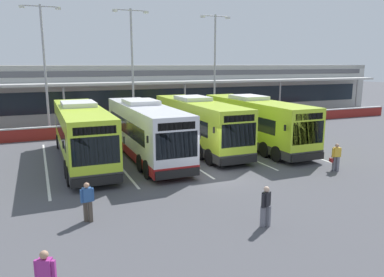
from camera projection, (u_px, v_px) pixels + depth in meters
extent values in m
plane|color=#4C4C51|center=(210.00, 177.00, 20.52)|extent=(200.00, 200.00, 0.00)
cube|color=#B7B7B2|center=(113.00, 93.00, 44.34)|extent=(70.00, 10.00, 5.50)
cube|color=#19232D|center=(123.00, 100.00, 39.90)|extent=(66.00, 0.08, 2.20)
cube|color=#4C4C51|center=(122.00, 73.00, 39.32)|extent=(68.00, 0.08, 0.60)
cube|color=beige|center=(125.00, 83.00, 38.19)|extent=(67.00, 3.00, 0.24)
cube|color=gray|center=(112.00, 67.00, 43.74)|extent=(70.00, 10.00, 0.50)
cylinder|color=#999999|center=(65.00, 107.00, 35.16)|extent=(0.20, 0.20, 4.20)
cylinder|color=#999999|center=(185.00, 102.00, 39.89)|extent=(0.20, 0.20, 4.20)
cylinder|color=#999999|center=(280.00, 98.00, 44.61)|extent=(0.20, 0.20, 4.20)
cylinder|color=#999999|center=(356.00, 95.00, 49.34)|extent=(0.20, 0.20, 4.20)
cube|color=maroon|center=(141.00, 127.00, 33.51)|extent=(60.00, 0.36, 1.00)
cube|color=#B2B2B2|center=(141.00, 121.00, 33.40)|extent=(60.00, 0.40, 0.10)
cube|color=#B7DB2D|center=(82.00, 133.00, 23.20)|extent=(2.57, 12.00, 3.19)
cube|color=#333333|center=(83.00, 153.00, 23.47)|extent=(2.59, 12.02, 0.56)
cube|color=black|center=(81.00, 128.00, 23.52)|extent=(2.60, 9.60, 0.96)
cube|color=black|center=(96.00, 151.00, 17.80)|extent=(2.31, 0.10, 1.40)
cube|color=black|center=(95.00, 130.00, 17.59)|extent=(2.05, 0.08, 0.40)
cube|color=silver|center=(78.00, 104.00, 23.76)|extent=(2.05, 2.80, 0.28)
cube|color=black|center=(98.00, 181.00, 18.00)|extent=(2.45, 0.16, 0.44)
cube|color=black|center=(124.00, 140.00, 18.60)|extent=(0.08, 0.12, 0.36)
cube|color=black|center=(63.00, 145.00, 17.49)|extent=(0.08, 0.12, 0.36)
cylinder|color=black|center=(92.00, 139.00, 28.09)|extent=(0.32, 1.04, 1.04)
cylinder|color=black|center=(59.00, 142.00, 27.18)|extent=(0.32, 1.04, 1.04)
cylinder|color=black|center=(111.00, 165.00, 21.04)|extent=(0.32, 1.04, 1.04)
cylinder|color=black|center=(67.00, 169.00, 20.14)|extent=(0.32, 1.04, 1.04)
cylinder|color=black|center=(116.00, 171.00, 19.78)|extent=(0.32, 1.04, 1.04)
cylinder|color=black|center=(70.00, 176.00, 18.87)|extent=(0.32, 1.04, 1.04)
cube|color=silver|center=(145.00, 129.00, 24.43)|extent=(2.57, 12.00, 3.19)
cube|color=#AD1E1E|center=(146.00, 149.00, 24.69)|extent=(2.59, 12.02, 0.56)
cube|color=black|center=(144.00, 125.00, 24.74)|extent=(2.60, 9.60, 0.96)
cube|color=black|center=(177.00, 145.00, 19.03)|extent=(2.31, 0.10, 1.40)
cube|color=black|center=(177.00, 126.00, 18.82)|extent=(2.05, 0.08, 0.40)
cube|color=silver|center=(141.00, 102.00, 24.99)|extent=(2.05, 2.80, 0.28)
cube|color=black|center=(178.00, 174.00, 19.23)|extent=(2.45, 0.16, 0.44)
cube|color=black|center=(200.00, 135.00, 19.83)|extent=(0.08, 0.12, 0.36)
cube|color=black|center=(147.00, 139.00, 18.72)|extent=(0.08, 0.12, 0.36)
cylinder|color=black|center=(145.00, 136.00, 29.32)|extent=(0.32, 1.04, 1.04)
cylinder|color=black|center=(115.00, 138.00, 28.41)|extent=(0.32, 1.04, 1.04)
cylinder|color=black|center=(180.00, 159.00, 22.27)|extent=(0.32, 1.04, 1.04)
cylinder|color=black|center=(141.00, 163.00, 21.36)|extent=(0.32, 1.04, 1.04)
cylinder|color=black|center=(188.00, 165.00, 21.01)|extent=(0.32, 1.04, 1.04)
cylinder|color=black|center=(148.00, 169.00, 20.10)|extent=(0.32, 1.04, 1.04)
cube|color=#B7DB2D|center=(198.00, 123.00, 27.07)|extent=(2.57, 12.00, 3.19)
cube|color=#333333|center=(198.00, 140.00, 27.33)|extent=(2.59, 12.02, 0.56)
cube|color=black|center=(196.00, 119.00, 27.38)|extent=(2.60, 9.60, 0.96)
cube|color=black|center=(239.00, 135.00, 21.67)|extent=(2.31, 0.10, 1.40)
cube|color=black|center=(239.00, 118.00, 21.46)|extent=(2.05, 0.08, 0.40)
cube|color=silver|center=(193.00, 98.00, 27.63)|extent=(2.05, 2.80, 0.28)
cube|color=black|center=(239.00, 160.00, 21.87)|extent=(2.45, 0.16, 0.44)
cube|color=black|center=(257.00, 127.00, 22.46)|extent=(0.08, 0.12, 0.36)
cube|color=black|center=(214.00, 130.00, 21.36)|extent=(0.08, 0.12, 0.36)
cylinder|color=black|center=(189.00, 130.00, 31.95)|extent=(0.32, 1.04, 1.04)
cylinder|color=black|center=(163.00, 132.00, 31.05)|extent=(0.32, 1.04, 1.04)
cylinder|color=black|center=(233.00, 149.00, 24.91)|extent=(0.32, 1.04, 1.04)
cylinder|color=black|center=(201.00, 152.00, 24.00)|extent=(0.32, 1.04, 1.04)
cylinder|color=black|center=(244.00, 153.00, 23.64)|extent=(0.32, 1.04, 1.04)
cylinder|color=black|center=(210.00, 157.00, 22.74)|extent=(0.32, 1.04, 1.04)
cube|color=#B7DB2D|center=(255.00, 121.00, 27.83)|extent=(2.57, 12.00, 3.19)
cube|color=#333333|center=(254.00, 138.00, 28.09)|extent=(2.59, 12.02, 0.56)
cube|color=black|center=(252.00, 117.00, 28.14)|extent=(2.60, 9.60, 0.96)
cube|color=black|center=(308.00, 133.00, 22.43)|extent=(2.31, 0.10, 1.40)
cube|color=black|center=(309.00, 117.00, 22.22)|extent=(2.05, 0.08, 0.40)
cube|color=silver|center=(249.00, 97.00, 28.39)|extent=(2.05, 2.80, 0.28)
cube|color=black|center=(308.00, 157.00, 22.63)|extent=(2.45, 0.16, 0.44)
cube|color=black|center=(323.00, 125.00, 23.22)|extent=(0.08, 0.12, 0.36)
cube|color=black|center=(285.00, 128.00, 22.12)|extent=(0.08, 0.12, 0.36)
cylinder|color=black|center=(238.00, 129.00, 32.71)|extent=(0.32, 1.04, 1.04)
cylinder|color=black|center=(214.00, 130.00, 31.81)|extent=(0.32, 1.04, 1.04)
cylinder|color=black|center=(294.00, 146.00, 25.67)|extent=(0.32, 1.04, 1.04)
cylinder|color=black|center=(265.00, 149.00, 24.76)|extent=(0.32, 1.04, 1.04)
cylinder|color=black|center=(307.00, 151.00, 24.40)|extent=(0.32, 1.04, 1.04)
cylinder|color=black|center=(277.00, 154.00, 23.50)|extent=(0.32, 1.04, 1.04)
cube|color=silver|center=(46.00, 166.00, 22.73)|extent=(0.14, 13.00, 0.01)
cube|color=silver|center=(114.00, 159.00, 24.33)|extent=(0.14, 13.00, 0.01)
cube|color=silver|center=(174.00, 153.00, 25.93)|extent=(0.14, 13.00, 0.01)
cube|color=silver|center=(226.00, 148.00, 27.54)|extent=(0.14, 13.00, 0.01)
cube|color=silver|center=(273.00, 143.00, 29.14)|extent=(0.14, 13.00, 0.01)
cube|color=slate|center=(334.00, 163.00, 21.67)|extent=(0.18, 0.21, 0.84)
cube|color=slate|center=(338.00, 164.00, 21.58)|extent=(0.18, 0.21, 0.84)
cube|color=gold|center=(337.00, 152.00, 21.48)|extent=(0.39, 0.31, 0.56)
cube|color=gold|center=(333.00, 153.00, 21.47)|extent=(0.11, 0.12, 0.54)
cube|color=gold|center=(340.00, 152.00, 21.52)|extent=(0.11, 0.12, 0.54)
sphere|color=tan|center=(337.00, 146.00, 21.41)|extent=(0.22, 0.22, 0.22)
cube|color=maroon|center=(331.00, 160.00, 21.57)|extent=(0.19, 0.30, 0.22)
cylinder|color=maroon|center=(331.00, 157.00, 21.53)|extent=(0.02, 0.02, 0.16)
cube|color=#4C4238|center=(86.00, 211.00, 14.64)|extent=(0.16, 0.20, 0.84)
cube|color=#4C4238|center=(90.00, 212.00, 14.62)|extent=(0.16, 0.20, 0.84)
cube|color=#2D5693|center=(87.00, 195.00, 14.49)|extent=(0.36, 0.26, 0.56)
cube|color=#2D5693|center=(81.00, 196.00, 14.39)|extent=(0.10, 0.11, 0.54)
cube|color=#2D5693|center=(93.00, 194.00, 14.60)|extent=(0.10, 0.11, 0.54)
sphere|color=tan|center=(86.00, 185.00, 14.41)|extent=(0.22, 0.22, 0.22)
cube|color=#A32D89|center=(45.00, 269.00, 9.25)|extent=(0.40, 0.34, 0.56)
cube|color=#A32D89|center=(37.00, 270.00, 9.26)|extent=(0.12, 0.13, 0.54)
cube|color=#A32D89|center=(54.00, 270.00, 9.25)|extent=(0.12, 0.13, 0.54)
sphere|color=tan|center=(44.00, 255.00, 9.17)|extent=(0.22, 0.22, 0.22)
cube|color=slate|center=(263.00, 216.00, 14.16)|extent=(0.21, 0.22, 0.84)
cube|color=slate|center=(268.00, 216.00, 14.20)|extent=(0.21, 0.22, 0.84)
cube|color=black|center=(266.00, 199.00, 14.04)|extent=(0.40, 0.35, 0.56)
cube|color=black|center=(263.00, 201.00, 13.88)|extent=(0.13, 0.13, 0.54)
cube|color=black|center=(269.00, 198.00, 14.21)|extent=(0.13, 0.13, 0.54)
sphere|color=#DBB293|center=(267.00, 189.00, 13.96)|extent=(0.22, 0.22, 0.22)
cylinder|color=#9E9EA3|center=(45.00, 72.00, 31.47)|extent=(0.20, 0.20, 11.00)
cylinder|color=#9E9EA3|center=(40.00, 6.00, 30.40)|extent=(2.80, 0.10, 0.10)
cube|color=silver|center=(22.00, 6.00, 29.89)|extent=(0.44, 0.28, 0.20)
cube|color=silver|center=(58.00, 8.00, 30.96)|extent=(0.44, 0.28, 0.20)
cylinder|color=#9E9EA3|center=(133.00, 71.00, 33.78)|extent=(0.20, 0.20, 11.00)
cylinder|color=#9E9EA3|center=(131.00, 10.00, 32.71)|extent=(2.80, 0.10, 0.10)
cube|color=silver|center=(115.00, 10.00, 32.20)|extent=(0.44, 0.28, 0.20)
cube|color=silver|center=(146.00, 12.00, 33.27)|extent=(0.44, 0.28, 0.20)
cylinder|color=#9E9EA3|center=(215.00, 70.00, 37.87)|extent=(0.20, 0.20, 11.00)
cylinder|color=#9E9EA3|center=(215.00, 16.00, 36.80)|extent=(2.80, 0.10, 0.10)
cube|color=silver|center=(203.00, 16.00, 36.29)|extent=(0.44, 0.28, 0.20)
cube|color=silver|center=(228.00, 18.00, 37.36)|extent=(0.44, 0.28, 0.20)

